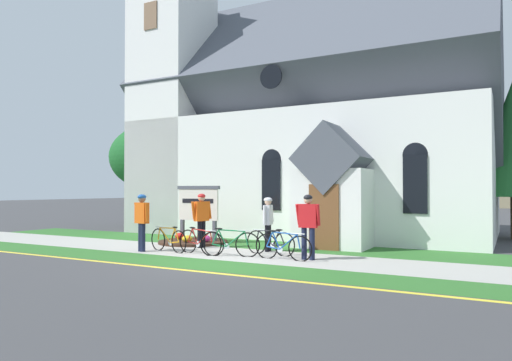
% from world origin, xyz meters
% --- Properties ---
extents(ground, '(140.00, 140.00, 0.00)m').
position_xyz_m(ground, '(0.00, 4.00, 0.00)').
color(ground, '#3D3D3F').
extents(sidewalk_slab, '(32.00, 2.49, 0.01)m').
position_xyz_m(sidewalk_slab, '(-1.06, 1.77, 0.01)').
color(sidewalk_slab, '#A8A59E').
rests_on(sidewalk_slab, ground).
extents(grass_verge, '(32.00, 1.55, 0.01)m').
position_xyz_m(grass_verge, '(-1.06, -0.25, 0.00)').
color(grass_verge, '#2D6628').
rests_on(grass_verge, ground).
extents(church_lawn, '(24.00, 2.52, 0.01)m').
position_xyz_m(church_lawn, '(-1.06, 4.28, 0.00)').
color(church_lawn, '#2D6628').
rests_on(church_lawn, ground).
extents(curb_paint_stripe, '(28.00, 0.16, 0.01)m').
position_xyz_m(curb_paint_stripe, '(-1.06, -1.17, 0.00)').
color(curb_paint_stripe, yellow).
rests_on(curb_paint_stripe, ground).
extents(church_building, '(15.36, 10.33, 13.35)m').
position_xyz_m(church_building, '(-1.58, 9.50, 4.68)').
color(church_building, white).
rests_on(church_building, ground).
extents(church_sign, '(1.79, 0.17, 2.06)m').
position_xyz_m(church_sign, '(-3.17, 3.80, 1.35)').
color(church_sign, '#474C56').
rests_on(church_sign, ground).
extents(flower_bed, '(2.46, 2.46, 0.34)m').
position_xyz_m(flower_bed, '(-3.17, 3.48, 0.08)').
color(flower_bed, '#382319').
rests_on(flower_bed, ground).
extents(bicycle_orange, '(1.72, 0.30, 0.80)m').
position_xyz_m(bicycle_orange, '(0.62, 2.13, 0.37)').
color(bicycle_orange, black).
rests_on(bicycle_orange, ground).
extents(bicycle_green, '(1.71, 0.46, 0.82)m').
position_xyz_m(bicycle_green, '(-2.50, 1.27, 0.37)').
color(bicycle_green, black).
rests_on(bicycle_green, ground).
extents(bicycle_black, '(1.71, 0.30, 0.82)m').
position_xyz_m(bicycle_black, '(-1.32, 1.29, 0.38)').
color(bicycle_black, black).
rests_on(bicycle_black, ground).
extents(bicycle_silver, '(1.70, 0.58, 0.84)m').
position_xyz_m(bicycle_silver, '(-0.27, 1.26, 0.38)').
color(bicycle_silver, black).
rests_on(bicycle_silver, ground).
extents(bicycle_white, '(1.75, 0.11, 0.83)m').
position_xyz_m(bicycle_white, '(1.35, 1.43, 0.37)').
color(bicycle_white, black).
rests_on(bicycle_white, ground).
extents(cyclist_in_orange_jersey, '(0.31, 0.74, 1.69)m').
position_xyz_m(cyclist_in_orange_jersey, '(0.20, 2.79, 0.99)').
color(cyclist_in_orange_jersey, black).
rests_on(cyclist_in_orange_jersey, ground).
extents(cyclist_in_white_jersey, '(0.35, 0.74, 1.79)m').
position_xyz_m(cyclist_in_white_jersey, '(-2.15, 2.55, 1.07)').
color(cyclist_in_white_jersey, black).
rests_on(cyclist_in_white_jersey, ground).
extents(cyclist_in_blue_jersey, '(0.69, 0.30, 1.79)m').
position_xyz_m(cyclist_in_blue_jersey, '(1.97, 1.74, 1.07)').
color(cyclist_in_blue_jersey, '#191E38').
rests_on(cyclist_in_blue_jersey, ground).
extents(cyclist_in_yellow_jersey, '(0.66, 0.39, 1.78)m').
position_xyz_m(cyclist_in_yellow_jersey, '(-3.22, 0.87, 1.06)').
color(cyclist_in_yellow_jersey, '#191E38').
rests_on(cyclist_in_yellow_jersey, ground).
extents(yard_deciduous_tree, '(4.16, 4.16, 5.13)m').
position_xyz_m(yard_deciduous_tree, '(-8.75, 7.74, 3.51)').
color(yard_deciduous_tree, '#3D2D1E').
rests_on(yard_deciduous_tree, ground).
extents(distant_hill, '(97.67, 51.73, 21.44)m').
position_xyz_m(distant_hill, '(-4.84, 68.57, 0.00)').
color(distant_hill, '#847A5B').
rests_on(distant_hill, ground).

